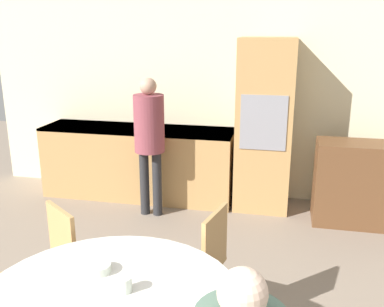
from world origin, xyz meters
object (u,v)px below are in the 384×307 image
chair_far_right (201,261)px  person_standing (149,132)px  oven_unit (264,126)px  chair_far_left (51,264)px  bowl_near (98,268)px  sideboard (364,184)px  cup (124,284)px

chair_far_right → person_standing: person_standing is taller
oven_unit → chair_far_left: oven_unit is taller
chair_far_left → person_standing: 2.06m
person_standing → bowl_near: bearing=-79.0°
sideboard → bowl_near: sideboard is taller
sideboard → chair_far_right: (-1.39, -1.99, 0.05)m
person_standing → bowl_near: 2.46m
oven_unit → sideboard: 1.24m
person_standing → cup: 2.64m
oven_unit → person_standing: 1.32m
oven_unit → chair_far_right: (-0.29, -2.26, -0.48)m
sideboard → chair_far_right: 2.42m
chair_far_right → cup: 0.90m
sideboard → cup: sideboard is taller
cup → chair_far_right: bearing=73.1°
sideboard → person_standing: size_ratio=0.66×
person_standing → cup: size_ratio=19.03×
sideboard → person_standing: bearing=-173.9°
oven_unit → cup: bearing=-100.0°
sideboard → oven_unit: bearing=166.2°
person_standing → cup: bearing=-75.2°
bowl_near → person_standing: bearing=101.0°
person_standing → sideboard: bearing=6.1°
oven_unit → cup: oven_unit is taller
oven_unit → chair_far_right: oven_unit is taller
chair_far_right → oven_unit: bearing=-174.1°
oven_unit → chair_far_left: 2.87m
oven_unit → cup: 3.12m
sideboard → cup: 3.26m
person_standing → bowl_near: size_ratio=10.84×
chair_far_right → cup: (-0.25, -0.81, 0.30)m
chair_far_right → bowl_near: (-0.45, -0.67, 0.28)m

